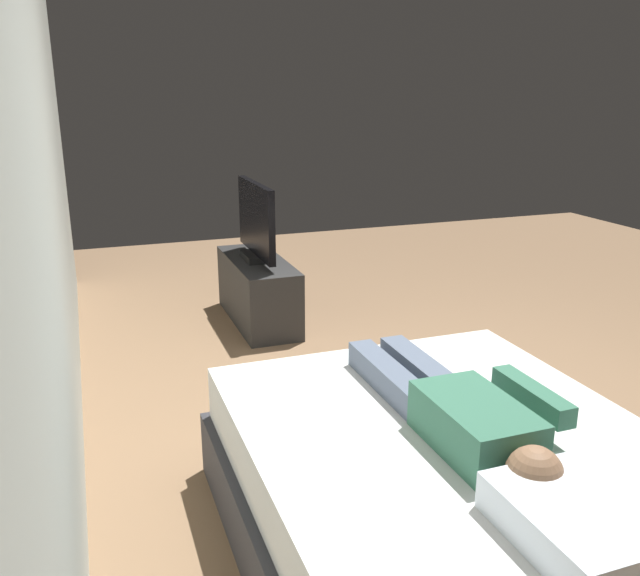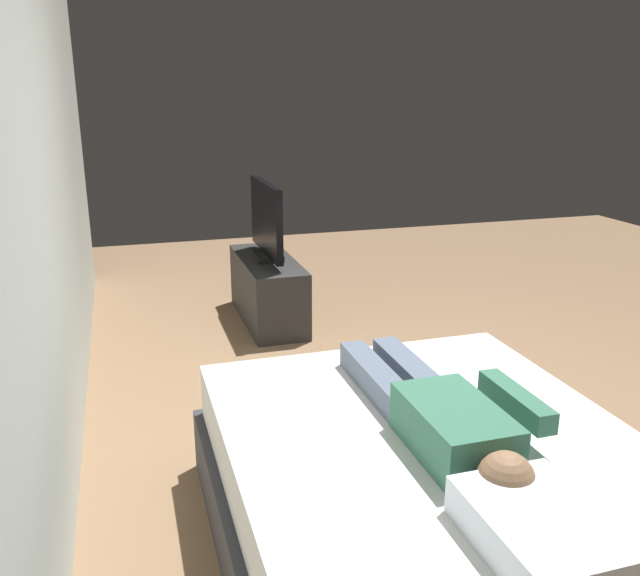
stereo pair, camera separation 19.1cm
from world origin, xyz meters
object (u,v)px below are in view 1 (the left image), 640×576
object	(u,v)px
bed	(451,500)
person	(459,411)
pillow	(576,523)
tv	(256,223)
tv_stand	(258,291)
remote	(524,395)

from	to	relation	value
bed	person	bearing A→B (deg)	-44.08
bed	pillow	size ratio (longest dim) A/B	3.98
person	tv	bearing A→B (deg)	0.23
tv	pillow	bearing A→B (deg)	179.73
pillow	tv	distance (m)	3.56
tv_stand	tv	xyz separation A→B (m)	(-0.00, 0.00, 0.53)
pillow	person	xyz separation A→B (m)	(0.66, -0.03, 0.02)
bed	tv	distance (m)	2.97
tv_stand	tv	size ratio (longest dim) A/B	1.25
bed	remote	xyz separation A→B (m)	(0.18, -0.43, 0.29)
tv_stand	tv	world-z (taller)	tv
person	tv_stand	xyz separation A→B (m)	(2.89, 0.01, -0.37)
remote	tv	bearing A→B (deg)	8.63
pillow	bed	bearing A→B (deg)	0.00
person	tv	distance (m)	2.90
person	pillow	bearing A→B (deg)	177.59
person	tv	size ratio (longest dim) A/B	1.43
remote	tv_stand	distance (m)	2.79
bed	person	distance (m)	0.36
remote	pillow	bearing A→B (deg)	152.03
person	tv	xyz separation A→B (m)	(2.89, 0.01, 0.16)
pillow	tv_stand	distance (m)	3.57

